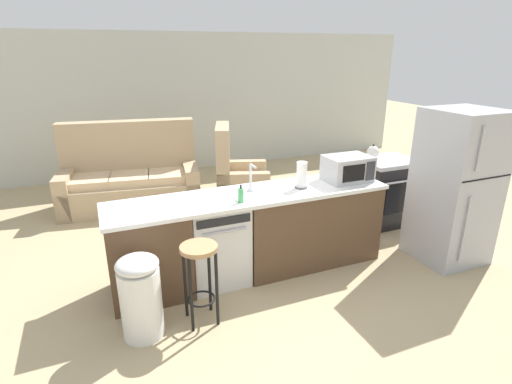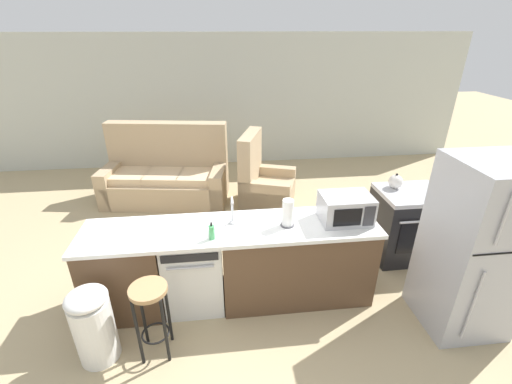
{
  "view_description": "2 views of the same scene",
  "coord_description": "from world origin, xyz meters",
  "px_view_note": "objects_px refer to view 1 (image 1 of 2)",
  "views": [
    {
      "loc": [
        -1.28,
        -3.55,
        2.29
      ],
      "look_at": [
        0.22,
        0.07,
        0.89
      ],
      "focal_mm": 28.0,
      "sensor_mm": 36.0,
      "label": 1
    },
    {
      "loc": [
        0.06,
        -2.89,
        2.68
      ],
      "look_at": [
        0.49,
        0.82,
        0.87
      ],
      "focal_mm": 24.0,
      "sensor_mm": 36.0,
      "label": 2
    }
  ],
  "objects_px": {
    "paper_towel_roll": "(302,175)",
    "armchair": "(236,179)",
    "couch": "(131,180)",
    "trash_bin": "(141,296)",
    "kettle": "(373,152)",
    "dishwasher": "(216,243)",
    "bar_stool": "(200,267)",
    "soap_bottle": "(241,195)",
    "stove_range": "(385,191)",
    "microwave": "(348,168)",
    "refrigerator": "(455,187)"
  },
  "relations": [
    {
      "from": "paper_towel_roll",
      "to": "armchair",
      "type": "xyz_separation_m",
      "value": [
        0.05,
        2.18,
        -0.69
      ]
    },
    {
      "from": "paper_towel_roll",
      "to": "couch",
      "type": "height_order",
      "value": "couch"
    },
    {
      "from": "trash_bin",
      "to": "kettle",
      "type": "bearing_deg",
      "value": 21.39
    },
    {
      "from": "dishwasher",
      "to": "couch",
      "type": "bearing_deg",
      "value": 102.49
    },
    {
      "from": "bar_stool",
      "to": "kettle",
      "type": "bearing_deg",
      "value": 24.99
    },
    {
      "from": "soap_bottle",
      "to": "couch",
      "type": "height_order",
      "value": "couch"
    },
    {
      "from": "stove_range",
      "to": "kettle",
      "type": "height_order",
      "value": "kettle"
    },
    {
      "from": "stove_range",
      "to": "couch",
      "type": "xyz_separation_m",
      "value": [
        -3.17,
        2.02,
        -0.06
      ]
    },
    {
      "from": "bar_stool",
      "to": "stove_range",
      "type": "bearing_deg",
      "value": 21.56
    },
    {
      "from": "stove_range",
      "to": "microwave",
      "type": "bearing_deg",
      "value": -152.36
    },
    {
      "from": "microwave",
      "to": "paper_towel_roll",
      "type": "xyz_separation_m",
      "value": [
        -0.6,
        -0.03,
        -0.0
      ]
    },
    {
      "from": "dishwasher",
      "to": "bar_stool",
      "type": "distance_m",
      "value": 0.7
    },
    {
      "from": "dishwasher",
      "to": "refrigerator",
      "type": "distance_m",
      "value": 2.69
    },
    {
      "from": "dishwasher",
      "to": "stove_range",
      "type": "xyz_separation_m",
      "value": [
        2.6,
        0.55,
        0.03
      ]
    },
    {
      "from": "microwave",
      "to": "kettle",
      "type": "relative_size",
      "value": 2.44
    },
    {
      "from": "stove_range",
      "to": "bar_stool",
      "type": "xyz_separation_m",
      "value": [
        -2.93,
        -1.16,
        0.08
      ]
    },
    {
      "from": "paper_towel_roll",
      "to": "bar_stool",
      "type": "xyz_separation_m",
      "value": [
        -1.28,
        -0.58,
        -0.5
      ]
    },
    {
      "from": "paper_towel_roll",
      "to": "armchair",
      "type": "height_order",
      "value": "armchair"
    },
    {
      "from": "dishwasher",
      "to": "kettle",
      "type": "xyz_separation_m",
      "value": [
        2.43,
        0.68,
        0.56
      ]
    },
    {
      "from": "refrigerator",
      "to": "kettle",
      "type": "height_order",
      "value": "refrigerator"
    },
    {
      "from": "stove_range",
      "to": "dishwasher",
      "type": "bearing_deg",
      "value": -168.09
    },
    {
      "from": "soap_bottle",
      "to": "refrigerator",
      "type": "bearing_deg",
      "value": -8.68
    },
    {
      "from": "refrigerator",
      "to": "stove_range",
      "type": "bearing_deg",
      "value": 89.99
    },
    {
      "from": "kettle",
      "to": "microwave",
      "type": "bearing_deg",
      "value": -142.43
    },
    {
      "from": "bar_stool",
      "to": "couch",
      "type": "distance_m",
      "value": 3.19
    },
    {
      "from": "bar_stool",
      "to": "soap_bottle",
      "type": "bearing_deg",
      "value": 38.14
    },
    {
      "from": "refrigerator",
      "to": "soap_bottle",
      "type": "height_order",
      "value": "refrigerator"
    },
    {
      "from": "refrigerator",
      "to": "couch",
      "type": "xyz_separation_m",
      "value": [
        -3.17,
        3.12,
        -0.46
      ]
    },
    {
      "from": "trash_bin",
      "to": "stove_range",
      "type": "bearing_deg",
      "value": 18.51
    },
    {
      "from": "dishwasher",
      "to": "couch",
      "type": "xyz_separation_m",
      "value": [
        -0.57,
        2.57,
        -0.03
      ]
    },
    {
      "from": "dishwasher",
      "to": "kettle",
      "type": "distance_m",
      "value": 2.59
    },
    {
      "from": "kettle",
      "to": "bar_stool",
      "type": "distance_m",
      "value": 3.08
    },
    {
      "from": "stove_range",
      "to": "trash_bin",
      "type": "height_order",
      "value": "stove_range"
    },
    {
      "from": "kettle",
      "to": "trash_bin",
      "type": "bearing_deg",
      "value": -158.61
    },
    {
      "from": "refrigerator",
      "to": "couch",
      "type": "distance_m",
      "value": 4.47
    },
    {
      "from": "dishwasher",
      "to": "stove_range",
      "type": "bearing_deg",
      "value": 11.91
    },
    {
      "from": "refrigerator",
      "to": "kettle",
      "type": "bearing_deg",
      "value": 97.68
    },
    {
      "from": "stove_range",
      "to": "refrigerator",
      "type": "height_order",
      "value": "refrigerator"
    },
    {
      "from": "stove_range",
      "to": "armchair",
      "type": "height_order",
      "value": "armchair"
    },
    {
      "from": "soap_bottle",
      "to": "kettle",
      "type": "height_order",
      "value": "kettle"
    },
    {
      "from": "dishwasher",
      "to": "armchair",
      "type": "bearing_deg",
      "value": 65.05
    },
    {
      "from": "stove_range",
      "to": "refrigerator",
      "type": "distance_m",
      "value": 1.17
    },
    {
      "from": "paper_towel_roll",
      "to": "kettle",
      "type": "xyz_separation_m",
      "value": [
        1.48,
        0.71,
        -0.05
      ]
    },
    {
      "from": "refrigerator",
      "to": "soap_bottle",
      "type": "bearing_deg",
      "value": 171.32
    },
    {
      "from": "soap_bottle",
      "to": "couch",
      "type": "distance_m",
      "value": 2.92
    },
    {
      "from": "paper_towel_roll",
      "to": "soap_bottle",
      "type": "distance_m",
      "value": 0.76
    },
    {
      "from": "microwave",
      "to": "paper_towel_roll",
      "type": "height_order",
      "value": "paper_towel_roll"
    },
    {
      "from": "stove_range",
      "to": "paper_towel_roll",
      "type": "relative_size",
      "value": 3.19
    },
    {
      "from": "bar_stool",
      "to": "armchair",
      "type": "bearing_deg",
      "value": 64.3
    },
    {
      "from": "refrigerator",
      "to": "kettle",
      "type": "xyz_separation_m",
      "value": [
        -0.17,
        1.23,
        0.13
      ]
    }
  ]
}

